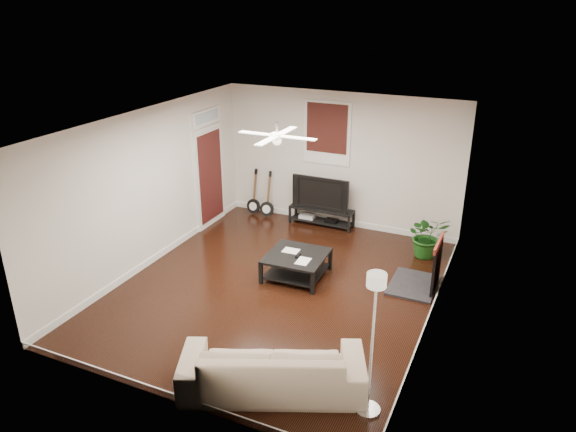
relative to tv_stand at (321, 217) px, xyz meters
The scene contains 14 objects.
room 3.05m from the tv_stand, 83.80° to the right, with size 5.01×6.01×2.81m.
brick_accent 3.52m from the tv_stand, 32.54° to the right, with size 0.02×2.20×2.80m, color #B34B39.
fireplace 3.08m from the tv_stand, 35.43° to the right, with size 0.80×1.10×0.92m, color black.
window_back 1.77m from the tv_stand, 89.41° to the left, with size 1.00×0.06×1.30m, color black.
door_left 2.56m from the tv_stand, 157.82° to the right, with size 0.08×1.00×2.50m, color white.
tv_stand is the anchor object (origin of this frame).
tv 0.55m from the tv_stand, 90.00° to the left, with size 1.23×0.16×0.71m, color black.
coffee_table 2.33m from the tv_stand, 79.59° to the right, with size 0.99×0.99×0.42m, color black.
sofa 5.22m from the tv_stand, 75.51° to the right, with size 2.26×0.88×0.66m, color tan.
floor_lamp 5.60m from the tv_stand, 63.20° to the right, with size 0.30×0.30×1.84m, color white, non-canonical shape.
potted_plant 2.40m from the tv_stand, 13.79° to the right, with size 0.75×0.65×0.83m, color #185017.
guitar_left 1.64m from the tv_stand, behind, with size 0.31×0.22×1.02m, color black, non-canonical shape.
guitar_right 1.30m from the tv_stand, behind, with size 0.31×0.22×1.02m, color black, non-canonical shape.
ceiling_fan 3.69m from the tv_stand, 83.80° to the right, with size 1.24×1.24×0.32m, color white, non-canonical shape.
Camera 1 is at (3.42, -7.14, 4.57)m, focal length 33.73 mm.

